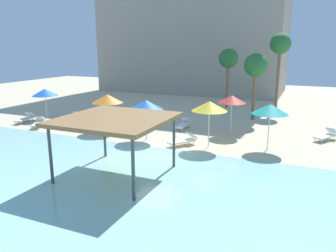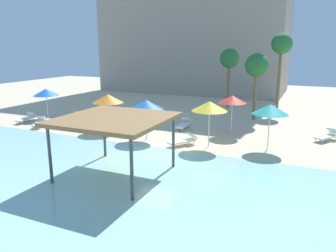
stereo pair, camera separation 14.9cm
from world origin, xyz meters
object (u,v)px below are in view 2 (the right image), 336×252
(lounge_chair_5, at_px, (73,117))
(palm_tree_2, at_px, (229,60))
(beach_umbrella_blue_6, at_px, (46,92))
(lounge_chair_0, at_px, (184,124))
(beach_umbrella_teal_0, at_px, (270,109))
(palm_tree_1, at_px, (282,46))
(lounge_chair_2, at_px, (27,118))
(lounge_chair_3, at_px, (40,122))
(shade_pavilion, at_px, (115,121))
(beach_umbrella_orange_5, at_px, (108,99))
(beach_umbrella_blue_2, at_px, (146,105))
(lounge_chair_1, at_px, (327,135))
(beach_umbrella_red_4, at_px, (232,99))
(beach_umbrella_yellow_3, at_px, (210,106))
(palm_tree_0, at_px, (257,67))
(lounge_chair_4, at_px, (184,140))

(lounge_chair_5, distance_m, palm_tree_2, 15.84)
(beach_umbrella_blue_6, distance_m, lounge_chair_0, 12.18)
(beach_umbrella_teal_0, height_order, palm_tree_1, palm_tree_1)
(lounge_chair_2, height_order, palm_tree_1, palm_tree_1)
(lounge_chair_0, bearing_deg, lounge_chair_3, -70.58)
(shade_pavilion, xyz_separation_m, lounge_chair_2, (-12.91, 6.76, -2.32))
(beach_umbrella_orange_5, relative_size, beach_umbrella_blue_6, 1.05)
(shade_pavilion, distance_m, palm_tree_1, 20.95)
(beach_umbrella_blue_2, bearing_deg, lounge_chair_1, 22.92)
(lounge_chair_1, bearing_deg, beach_umbrella_orange_5, -44.10)
(beach_umbrella_blue_2, xyz_separation_m, palm_tree_2, (1.96, 13.87, 2.41))
(beach_umbrella_orange_5, height_order, palm_tree_2, palm_tree_2)
(beach_umbrella_blue_2, relative_size, beach_umbrella_red_4, 0.97)
(beach_umbrella_orange_5, relative_size, palm_tree_1, 0.37)
(lounge_chair_5, relative_size, palm_tree_1, 0.28)
(beach_umbrella_yellow_3, bearing_deg, lounge_chair_2, 177.67)
(beach_umbrella_orange_5, relative_size, palm_tree_2, 0.46)
(shade_pavilion, distance_m, beach_umbrella_blue_6, 15.06)
(lounge_chair_2, bearing_deg, beach_umbrella_yellow_3, 78.68)
(lounge_chair_5, bearing_deg, beach_umbrella_teal_0, 96.89)
(beach_umbrella_blue_6, distance_m, lounge_chair_5, 3.24)
(lounge_chair_2, height_order, palm_tree_2, palm_tree_2)
(beach_umbrella_orange_5, xyz_separation_m, lounge_chair_1, (14.42, 3.62, -2.02))
(beach_umbrella_yellow_3, distance_m, lounge_chair_3, 13.58)
(beach_umbrella_blue_6, height_order, lounge_chair_3, beach_umbrella_blue_6)
(shade_pavilion, xyz_separation_m, lounge_chair_3, (-10.76, 5.98, -2.32))
(beach_umbrella_orange_5, height_order, lounge_chair_1, beach_umbrella_orange_5)
(shade_pavilion, bearing_deg, beach_umbrella_blue_2, 104.42)
(beach_umbrella_blue_2, bearing_deg, palm_tree_2, 81.96)
(beach_umbrella_teal_0, distance_m, lounge_chair_5, 15.96)
(shade_pavilion, distance_m, beach_umbrella_teal_0, 9.29)
(beach_umbrella_orange_5, bearing_deg, palm_tree_0, 42.06)
(beach_umbrella_blue_6, xyz_separation_m, palm_tree_0, (16.19, 6.54, 2.16))
(lounge_chair_0, bearing_deg, lounge_chair_5, -83.43)
(beach_umbrella_yellow_3, xyz_separation_m, lounge_chair_1, (6.64, 4.53, -2.18))
(beach_umbrella_blue_2, relative_size, palm_tree_2, 0.45)
(palm_tree_2, bearing_deg, shade_pavilion, -91.15)
(palm_tree_2, bearing_deg, beach_umbrella_orange_5, -113.22)
(shade_pavilion, xyz_separation_m, beach_umbrella_teal_0, (6.00, 7.09, -0.24))
(lounge_chair_3, bearing_deg, beach_umbrella_blue_6, -178.00)
(lounge_chair_3, bearing_deg, lounge_chair_1, 73.03)
(beach_umbrella_orange_5, xyz_separation_m, palm_tree_2, (5.54, 12.91, 2.37))
(beach_umbrella_blue_2, bearing_deg, palm_tree_0, 59.28)
(beach_umbrella_red_4, bearing_deg, beach_umbrella_yellow_3, -98.16)
(lounge_chair_4, relative_size, palm_tree_1, 0.27)
(shade_pavilion, bearing_deg, palm_tree_1, 75.58)
(shade_pavilion, relative_size, beach_umbrella_teal_0, 1.77)
(lounge_chair_3, xyz_separation_m, lounge_chair_4, (11.93, -0.13, 0.00))
(beach_umbrella_orange_5, height_order, palm_tree_0, palm_tree_0)
(lounge_chair_1, bearing_deg, lounge_chair_3, -45.09)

